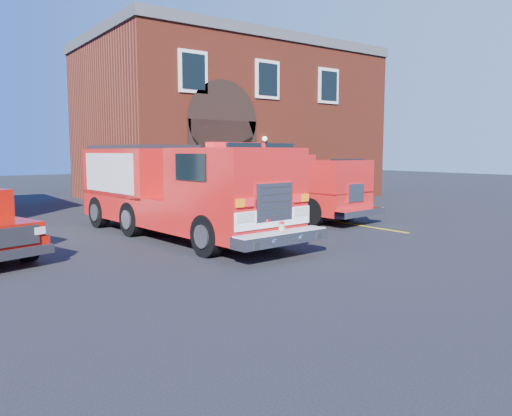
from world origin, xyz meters
TOP-DOWN VIEW (x-y plane):
  - ground at (0.00, 0.00)m, footprint 100.00×100.00m
  - parking_stripe_near at (6.50, 1.00)m, footprint 0.12×3.00m
  - parking_stripe_mid at (6.50, 4.00)m, footprint 0.12×3.00m
  - parking_stripe_far at (6.50, 7.00)m, footprint 0.12×3.00m
  - fire_station at (8.99, 13.98)m, footprint 15.20×10.20m
  - fire_engine at (0.28, 3.26)m, footprint 3.29×9.33m
  - secondary_truck at (5.72, 5.18)m, footprint 3.41×7.87m

SIDE VIEW (x-z plane):
  - ground at x=0.00m, z-range 0.00..0.00m
  - parking_stripe_near at x=6.50m, z-range 0.00..0.01m
  - parking_stripe_mid at x=6.50m, z-range 0.00..0.01m
  - parking_stripe_far at x=6.50m, z-range 0.00..0.01m
  - secondary_truck at x=5.72m, z-range 0.11..2.58m
  - fire_engine at x=0.28m, z-range 0.05..2.87m
  - fire_station at x=8.99m, z-range 0.03..8.48m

